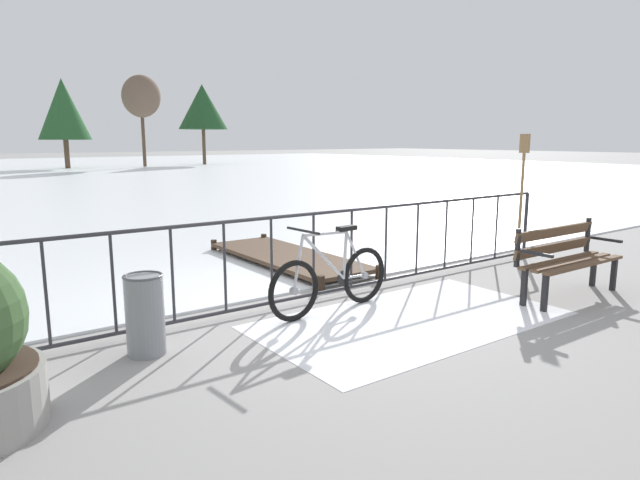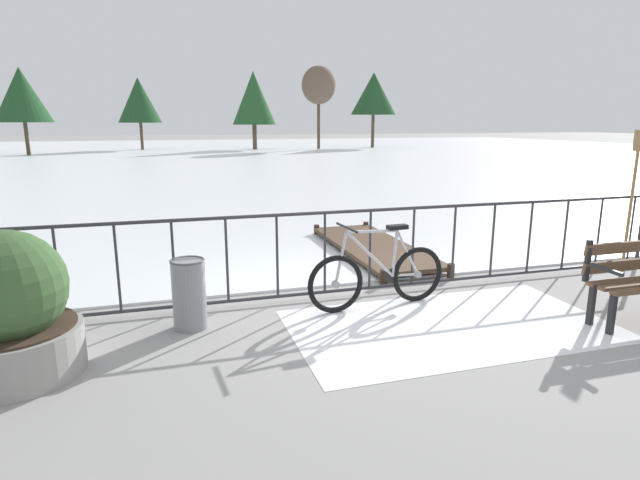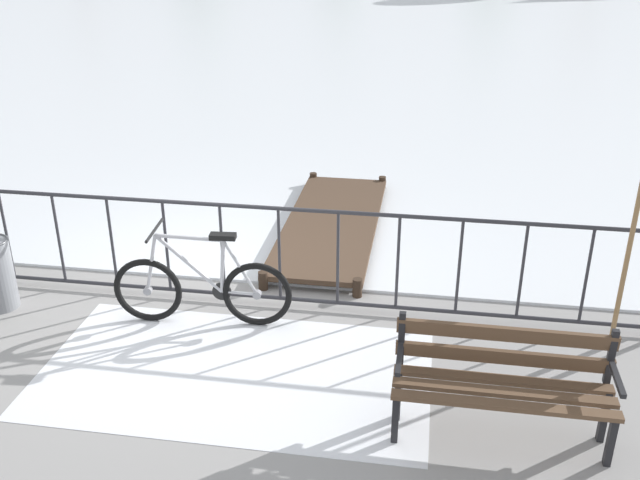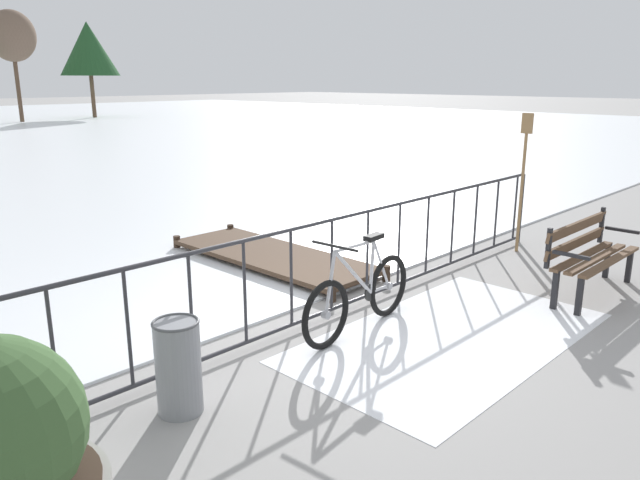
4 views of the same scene
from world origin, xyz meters
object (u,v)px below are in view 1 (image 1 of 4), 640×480
park_bench (565,255)px  bicycle_near_railing (331,279)px  trash_bin (145,314)px  oar_upright (522,190)px

park_bench → bicycle_near_railing: bearing=156.1°
bicycle_near_railing → trash_bin: bicycle_near_railing is taller
bicycle_near_railing → trash_bin: size_ratio=2.33×
park_bench → oar_upright: bearing=51.7°
park_bench → oar_upright: 1.89m
trash_bin → oar_upright: bearing=2.4°
bicycle_near_railing → park_bench: bicycle_near_railing is taller
trash_bin → oar_upright: oar_upright is taller
oar_upright → trash_bin: bearing=-177.6°
trash_bin → oar_upright: size_ratio=0.37×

